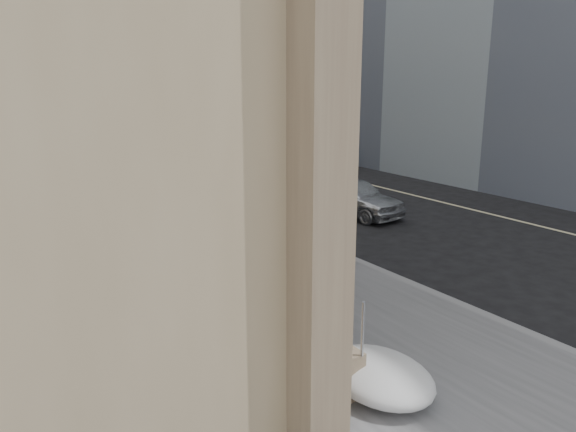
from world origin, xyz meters
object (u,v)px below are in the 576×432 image
object	(u,v)px
mounted_horse_right	(276,208)
pedestrian	(310,241)
car_silver	(353,196)
car_grey	(317,153)
mounted_horse_left	(212,238)

from	to	relation	value
mounted_horse_right	pedestrian	distance (m)	2.45
mounted_horse_right	car_silver	size ratio (longest dim) A/B	0.67
pedestrian	car_grey	size ratio (longest dim) A/B	0.42
mounted_horse_left	mounted_horse_right	bearing A→B (deg)	-145.05
pedestrian	mounted_horse_left	bearing A→B (deg)	-176.22
pedestrian	car_silver	size ratio (longest dim) A/B	0.43
mounted_horse_left	car_grey	bearing A→B (deg)	-127.34
car_silver	car_grey	bearing A→B (deg)	53.00
car_silver	mounted_horse_right	bearing A→B (deg)	-162.04
mounted_horse_left	mounted_horse_right	size ratio (longest dim) A/B	0.99
mounted_horse_left	pedestrian	bearing A→B (deg)	165.99
mounted_horse_left	car_grey	xyz separation A→B (m)	(13.68, 14.48, -0.64)
mounted_horse_right	car_grey	world-z (taller)	mounted_horse_right
pedestrian	car_grey	xyz separation A→B (m)	(11.35, 15.33, -0.40)
mounted_horse_right	car_grey	size ratio (longest dim) A/B	0.65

